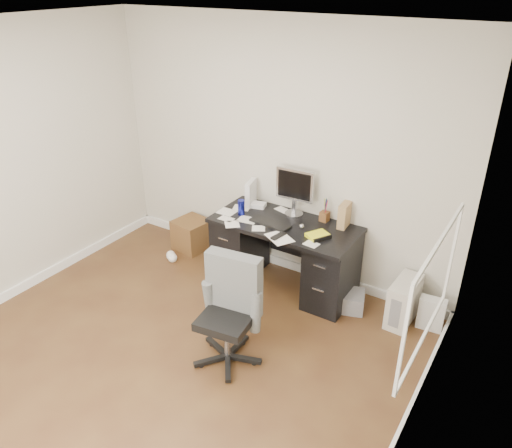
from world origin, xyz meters
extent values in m
plane|color=#412515|center=(0.00, 0.00, 0.00)|extent=(4.00, 4.00, 0.00)
cube|color=beige|center=(0.00, 2.00, 1.35)|extent=(4.00, 0.02, 2.70)
cube|color=beige|center=(2.00, 0.00, 1.35)|extent=(0.02, 4.00, 2.70)
cube|color=white|center=(0.00, 0.00, 2.70)|extent=(4.00, 4.00, 0.02)
cube|color=white|center=(0.00, 1.99, 0.05)|extent=(4.00, 0.03, 0.10)
cube|color=white|center=(-1.99, 0.00, 0.05)|extent=(0.03, 4.00, 0.10)
cube|color=black|center=(0.30, 1.65, 0.73)|extent=(1.50, 0.70, 0.04)
cube|color=black|center=(-0.25, 1.65, 0.35)|extent=(0.40, 0.60, 0.71)
cube|color=black|center=(0.85, 1.65, 0.35)|extent=(0.40, 0.60, 0.71)
cube|color=black|center=(0.30, 1.98, 0.45)|extent=(0.70, 0.03, 0.51)
cube|color=black|center=(0.19, 1.55, 0.76)|extent=(0.45, 0.19, 0.02)
sphere|color=#ABAAAF|center=(0.50, 1.63, 0.78)|extent=(0.05, 0.05, 0.05)
cylinder|color=#151C96|center=(-0.19, 1.59, 0.83)|extent=(0.08, 0.08, 0.16)
cube|color=silver|center=(-0.24, 1.85, 0.89)|extent=(0.16, 0.26, 0.27)
cube|color=olive|center=(0.83, 1.91, 0.87)|extent=(0.12, 0.22, 0.25)
cube|color=#F3F81A|center=(0.71, 1.56, 0.77)|extent=(0.24, 0.26, 0.04)
cube|color=beige|center=(1.57, 1.73, 0.22)|extent=(0.22, 0.46, 0.45)
cube|color=silver|center=(1.83, 1.76, 0.16)|extent=(0.25, 0.19, 0.32)
cube|color=#492B16|center=(-1.04, 1.76, 0.19)|extent=(0.42, 0.42, 0.37)
cube|color=slate|center=(1.05, 1.63, 0.09)|extent=(0.39, 0.35, 0.19)
camera|label=1|loc=(2.45, -2.32, 3.05)|focal=35.00mm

